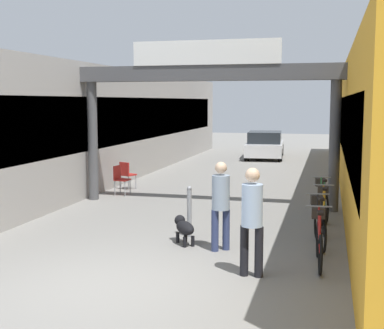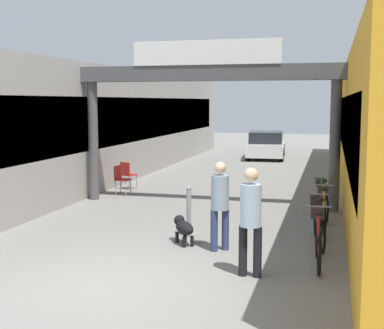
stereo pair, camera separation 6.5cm
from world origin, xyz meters
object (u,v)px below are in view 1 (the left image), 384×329
(bicycle_red_nearest, at_px, (319,239))
(parked_car_white, at_px, (265,145))
(pedestrian_companion, at_px, (252,214))
(pedestrian_with_dog, at_px, (221,200))
(bollard_post_metal, at_px, (189,211))
(bicycle_green_farthest, at_px, (323,200))
(cafe_chair_red_nearer, at_px, (120,177))
(bicycle_orange_third, at_px, (324,210))
(cafe_chair_red_farther, at_px, (127,173))
(dog_on_leash, at_px, (184,227))
(bicycle_black_second, at_px, (319,223))

(bicycle_red_nearest, relative_size, parked_car_white, 0.41)
(pedestrian_companion, xyz_separation_m, bicycle_red_nearest, (1.04, 0.96, -0.59))
(pedestrian_with_dog, height_order, pedestrian_companion, pedestrian_companion)
(pedestrian_companion, relative_size, parked_car_white, 0.43)
(parked_car_white, bearing_deg, pedestrian_companion, -83.96)
(bicycle_red_nearest, relative_size, bollard_post_metal, 1.57)
(bicycle_green_farthest, distance_m, cafe_chair_red_nearer, 6.24)
(pedestrian_with_dog, relative_size, bicycle_orange_third, 1.01)
(cafe_chair_red_farther, bearing_deg, bicycle_green_farthest, -24.03)
(bicycle_red_nearest, xyz_separation_m, parked_car_white, (-2.98, 17.32, 0.21))
(bollard_post_metal, bearing_deg, dog_on_leash, -85.91)
(bollard_post_metal, relative_size, cafe_chair_red_farther, 1.21)
(bicycle_black_second, bearing_deg, bicycle_red_nearest, -89.15)
(bicycle_black_second, distance_m, bollard_post_metal, 2.65)
(bicycle_red_nearest, xyz_separation_m, bicycle_green_farthest, (0.01, 3.85, 0.00))
(bicycle_orange_third, bearing_deg, bicycle_red_nearest, -91.11)
(bicycle_green_farthest, bearing_deg, bicycle_orange_third, -88.24)
(bicycle_black_second, height_order, bicycle_orange_third, same)
(bicycle_black_second, height_order, parked_car_white, parked_car_white)
(pedestrian_companion, bearing_deg, bollard_post_metal, 126.17)
(parked_car_white, bearing_deg, pedestrian_with_dog, -86.11)
(bicycle_black_second, distance_m, cafe_chair_red_farther, 8.10)
(bicycle_green_farthest, height_order, bollard_post_metal, bollard_post_metal)
(pedestrian_companion, distance_m, bicycle_black_second, 2.57)
(dog_on_leash, distance_m, cafe_chair_red_farther, 6.89)
(bicycle_green_farthest, bearing_deg, dog_on_leash, -129.82)
(bollard_post_metal, distance_m, parked_car_white, 16.07)
(dog_on_leash, distance_m, bicycle_green_farthest, 4.12)
(pedestrian_with_dog, bearing_deg, parked_car_white, 93.89)
(cafe_chair_red_farther, bearing_deg, pedestrian_with_dog, -55.08)
(cafe_chair_red_farther, bearing_deg, pedestrian_companion, -55.94)
(dog_on_leash, distance_m, parked_car_white, 16.64)
(bicycle_black_second, bearing_deg, parked_car_white, 100.48)
(pedestrian_with_dog, distance_m, bicycle_orange_third, 2.91)
(dog_on_leash, bearing_deg, cafe_chair_red_farther, 120.84)
(bicycle_green_farthest, bearing_deg, cafe_chair_red_farther, 155.97)
(pedestrian_companion, height_order, parked_car_white, pedestrian_companion)
(cafe_chair_red_farther, bearing_deg, parked_car_white, 73.49)
(pedestrian_companion, bearing_deg, parked_car_white, 96.04)
(pedestrian_companion, distance_m, bollard_post_metal, 2.79)
(bollard_post_metal, relative_size, cafe_chair_red_nearer, 1.21)
(pedestrian_with_dog, distance_m, bollard_post_metal, 1.28)
(dog_on_leash, distance_m, bicycle_orange_third, 3.27)
(cafe_chair_red_nearer, xyz_separation_m, cafe_chair_red_farther, (-0.18, 1.00, 0.00))
(pedestrian_companion, bearing_deg, cafe_chair_red_nearer, 126.93)
(bicycle_black_second, bearing_deg, dog_on_leash, -166.35)
(bicycle_red_nearest, xyz_separation_m, cafe_chair_red_farther, (-6.16, 6.60, 0.10))
(cafe_chair_red_nearer, height_order, parked_car_white, parked_car_white)
(bicycle_green_farthest, bearing_deg, bicycle_red_nearest, -90.14)
(pedestrian_companion, height_order, bollard_post_metal, pedestrian_companion)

